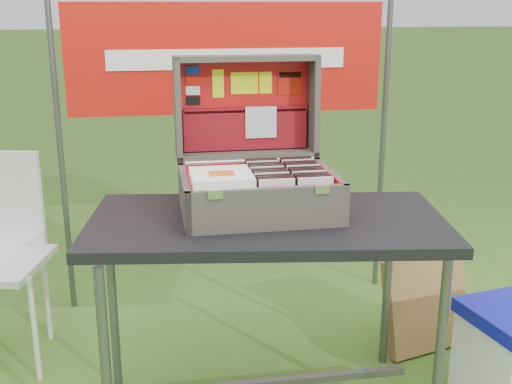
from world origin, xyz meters
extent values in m
cube|color=black|center=(0.00, 0.02, 0.79)|extent=(1.38, 0.82, 0.04)
cylinder|color=#59595B|center=(-0.59, -0.25, 0.39)|extent=(0.04, 0.04, 0.77)
cylinder|color=#59595B|center=(0.59, -0.25, 0.39)|extent=(0.04, 0.04, 0.77)
cylinder|color=#59595B|center=(-0.59, 0.28, 0.39)|extent=(0.04, 0.04, 0.77)
cylinder|color=#59595B|center=(0.59, 0.28, 0.39)|extent=(0.04, 0.04, 0.77)
cube|color=#59595B|center=(0.00, 0.02, 0.12)|extent=(1.15, 0.03, 0.03)
cube|color=#5E594B|center=(-0.02, 0.08, 0.82)|extent=(0.57, 0.41, 0.02)
cube|color=#5E594B|center=(-0.02, -0.11, 0.89)|extent=(0.57, 0.02, 0.15)
cube|color=#5E594B|center=(-0.02, 0.27, 0.89)|extent=(0.57, 0.02, 0.15)
cube|color=#5E594B|center=(-0.29, 0.08, 0.89)|extent=(0.02, 0.41, 0.15)
cube|color=#5E594B|center=(0.26, 0.08, 0.89)|extent=(0.02, 0.41, 0.15)
cube|color=red|center=(-0.02, 0.08, 0.84)|extent=(0.53, 0.36, 0.01)
cube|color=silver|center=(-0.20, -0.12, 0.96)|extent=(0.05, 0.01, 0.03)
cube|color=silver|center=(0.17, -0.12, 0.96)|extent=(0.05, 0.01, 0.03)
cylinder|color=silver|center=(-0.02, 0.28, 0.97)|extent=(0.52, 0.02, 0.02)
cube|color=#5E594B|center=(-0.02, 0.43, 1.17)|extent=(0.57, 0.04, 0.41)
cube|color=#5E594B|center=(-0.02, 0.38, 1.36)|extent=(0.57, 0.15, 0.03)
cube|color=#5E594B|center=(-0.02, 0.36, 0.97)|extent=(0.57, 0.15, 0.03)
cube|color=#5E594B|center=(-0.29, 0.37, 1.17)|extent=(0.02, 0.17, 0.41)
cube|color=#5E594B|center=(0.26, 0.37, 1.17)|extent=(0.02, 0.17, 0.41)
cube|color=red|center=(-0.02, 0.42, 1.17)|extent=(0.52, 0.02, 0.36)
cube|color=red|center=(-0.02, -0.10, 0.90)|extent=(0.53, 0.01, 0.13)
cube|color=red|center=(-0.02, 0.26, 0.90)|extent=(0.53, 0.01, 0.13)
cube|color=red|center=(-0.28, 0.08, 0.90)|extent=(0.01, 0.36, 0.13)
cube|color=red|center=(0.24, 0.08, 0.90)|extent=(0.01, 0.36, 0.13)
cube|color=maroon|center=(-0.02, 0.40, 1.07)|extent=(0.51, 0.04, 0.16)
cube|color=maroon|center=(-0.02, 0.39, 1.15)|extent=(0.50, 0.02, 0.02)
cube|color=silver|center=(0.04, 0.38, 1.10)|extent=(0.13, 0.01, 0.13)
cube|color=#1933B2|center=(-0.23, 0.42, 1.31)|extent=(0.06, 0.00, 0.03)
cube|color=red|center=(-0.23, 0.42, 1.27)|extent=(0.06, 0.00, 0.03)
cube|color=white|center=(-0.23, 0.42, 1.23)|extent=(0.06, 0.00, 0.03)
cube|color=black|center=(-0.23, 0.42, 1.19)|extent=(0.06, 0.00, 0.03)
cube|color=#D5E60D|center=(-0.13, 0.42, 1.26)|extent=(0.05, 0.01, 0.11)
cube|color=#D5E60D|center=(-0.02, 0.42, 1.26)|extent=(0.11, 0.01, 0.09)
cube|color=#D5E60D|center=(0.07, 0.42, 1.26)|extent=(0.05, 0.01, 0.09)
cube|color=red|center=(0.17, 0.42, 1.26)|extent=(0.10, 0.01, 0.10)
cube|color=black|center=(0.17, 0.42, 1.29)|extent=(0.09, 0.00, 0.02)
cube|color=silver|center=(0.02, -0.08, 0.91)|extent=(0.13, 0.01, 0.15)
cube|color=black|center=(0.02, -0.05, 0.91)|extent=(0.13, 0.01, 0.15)
cube|color=black|center=(0.02, -0.03, 0.91)|extent=(0.13, 0.01, 0.15)
cube|color=black|center=(0.02, -0.01, 0.91)|extent=(0.13, 0.01, 0.15)
cube|color=silver|center=(0.02, 0.01, 0.91)|extent=(0.13, 0.01, 0.15)
cube|color=black|center=(0.02, 0.04, 0.91)|extent=(0.13, 0.01, 0.15)
cube|color=black|center=(0.02, 0.06, 0.91)|extent=(0.13, 0.01, 0.15)
cube|color=black|center=(0.02, 0.08, 0.91)|extent=(0.13, 0.01, 0.15)
cube|color=silver|center=(0.02, 0.10, 0.91)|extent=(0.13, 0.01, 0.15)
cube|color=black|center=(0.02, 0.13, 0.91)|extent=(0.13, 0.01, 0.15)
cube|color=black|center=(0.02, 0.15, 0.91)|extent=(0.13, 0.01, 0.15)
cube|color=black|center=(0.02, 0.17, 0.91)|extent=(0.13, 0.01, 0.15)
cube|color=silver|center=(0.02, 0.19, 0.91)|extent=(0.13, 0.01, 0.15)
cube|color=black|center=(0.02, 0.22, 0.91)|extent=(0.13, 0.01, 0.15)
cube|color=black|center=(0.02, 0.24, 0.91)|extent=(0.13, 0.01, 0.15)
cube|color=silver|center=(0.16, -0.08, 0.91)|extent=(0.13, 0.01, 0.15)
cube|color=black|center=(0.16, -0.05, 0.91)|extent=(0.13, 0.01, 0.15)
cube|color=black|center=(0.16, -0.03, 0.91)|extent=(0.13, 0.01, 0.15)
cube|color=black|center=(0.16, -0.01, 0.91)|extent=(0.13, 0.01, 0.15)
cube|color=silver|center=(0.16, 0.01, 0.91)|extent=(0.13, 0.01, 0.15)
cube|color=black|center=(0.16, 0.04, 0.91)|extent=(0.13, 0.01, 0.15)
cube|color=black|center=(0.16, 0.06, 0.91)|extent=(0.13, 0.01, 0.15)
cube|color=black|center=(0.16, 0.08, 0.91)|extent=(0.13, 0.01, 0.15)
cube|color=silver|center=(0.16, 0.10, 0.91)|extent=(0.13, 0.01, 0.15)
cube|color=black|center=(0.16, 0.13, 0.91)|extent=(0.13, 0.01, 0.15)
cube|color=black|center=(0.16, 0.15, 0.91)|extent=(0.13, 0.01, 0.15)
cube|color=black|center=(0.16, 0.17, 0.91)|extent=(0.13, 0.01, 0.15)
cube|color=silver|center=(0.16, 0.19, 0.91)|extent=(0.13, 0.01, 0.15)
cube|color=black|center=(0.16, 0.22, 0.91)|extent=(0.13, 0.01, 0.15)
cube|color=black|center=(0.16, 0.24, 0.91)|extent=(0.13, 0.01, 0.15)
cube|color=white|center=(-0.17, 0.00, 0.97)|extent=(0.21, 0.21, 0.00)
cube|color=white|center=(-0.17, 0.00, 0.97)|extent=(0.21, 0.21, 0.00)
cube|color=white|center=(-0.17, 0.00, 0.98)|extent=(0.21, 0.21, 0.00)
cube|color=white|center=(-0.17, 0.00, 0.98)|extent=(0.21, 0.21, 0.00)
cube|color=white|center=(-0.17, 0.00, 0.99)|extent=(0.21, 0.21, 0.00)
cube|color=white|center=(-0.17, 0.00, 0.99)|extent=(0.21, 0.21, 0.00)
cube|color=#D85919|center=(-0.17, -0.01, 1.00)|extent=(0.09, 0.07, 0.00)
cylinder|color=silver|center=(-0.93, 0.40, 0.24)|extent=(0.02, 0.02, 0.48)
cylinder|color=silver|center=(-0.93, 0.76, 0.24)|extent=(0.02, 0.02, 0.48)
cylinder|color=silver|center=(-0.93, 0.78, 0.70)|extent=(0.02, 0.02, 0.45)
cube|color=#A6773F|center=(0.83, 0.38, 0.23)|extent=(0.46, 0.27, 0.45)
cylinder|color=#59595B|center=(-0.85, 1.10, 0.85)|extent=(0.03, 0.03, 1.70)
cylinder|color=#59595B|center=(0.85, 1.10, 0.85)|extent=(0.03, 0.03, 1.70)
cube|color=#B7120B|center=(0.00, 1.09, 1.30)|extent=(1.60, 0.02, 0.55)
cube|color=white|center=(0.00, 1.08, 1.30)|extent=(1.20, 0.00, 0.10)
camera|label=1|loc=(-0.41, -2.16, 1.57)|focal=45.00mm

